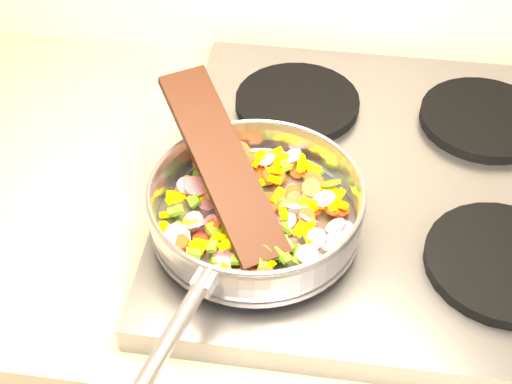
# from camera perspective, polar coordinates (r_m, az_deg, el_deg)

# --- Properties ---
(cooktop) EXTENTS (0.60, 0.60, 0.04)m
(cooktop) POSITION_cam_1_polar(r_m,az_deg,el_deg) (1.01, 10.33, 0.35)
(cooktop) COLOR #939399
(cooktop) RESTS_ON counter_top
(grate_fl) EXTENTS (0.19, 0.19, 0.02)m
(grate_fl) POSITION_cam_1_polar(r_m,az_deg,el_deg) (0.90, 1.48, -3.66)
(grate_fl) COLOR black
(grate_fl) RESTS_ON cooktop
(grate_fr) EXTENTS (0.19, 0.19, 0.02)m
(grate_fr) POSITION_cam_1_polar(r_m,az_deg,el_deg) (0.92, 19.14, -5.34)
(grate_fr) COLOR black
(grate_fr) RESTS_ON cooktop
(grate_bl) EXTENTS (0.19, 0.19, 0.02)m
(grate_bl) POSITION_cam_1_polar(r_m,az_deg,el_deg) (1.10, 3.32, 7.18)
(grate_bl) COLOR black
(grate_bl) RESTS_ON cooktop
(grate_br) EXTENTS (0.19, 0.19, 0.02)m
(grate_br) POSITION_cam_1_polar(r_m,az_deg,el_deg) (1.12, 17.77, 5.60)
(grate_br) COLOR black
(grate_br) RESTS_ON cooktop
(saute_pan) EXTENTS (0.31, 0.47, 0.06)m
(saute_pan) POSITION_cam_1_polar(r_m,az_deg,el_deg) (0.87, -0.06, -1.11)
(saute_pan) COLOR #9E9EA5
(saute_pan) RESTS_ON grate_fl
(vegetable_heap) EXTENTS (0.25, 0.25, 0.05)m
(vegetable_heap) POSITION_cam_1_polar(r_m,az_deg,el_deg) (0.89, -0.11, -1.57)
(vegetable_heap) COLOR #FFF300
(vegetable_heap) RESTS_ON saute_pan
(wooden_spatula) EXTENTS (0.20, 0.25, 0.11)m
(wooden_spatula) POSITION_cam_1_polar(r_m,az_deg,el_deg) (0.87, -2.74, 2.36)
(wooden_spatula) COLOR black
(wooden_spatula) RESTS_ON saute_pan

